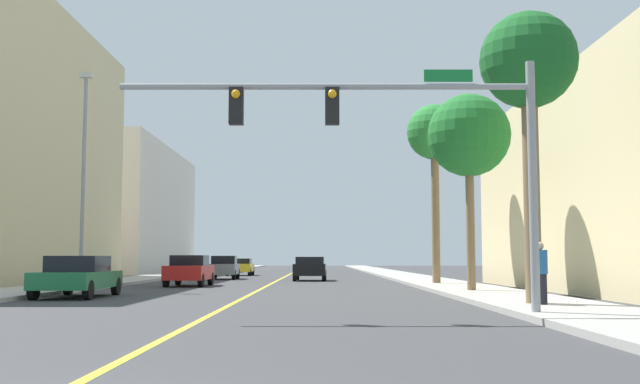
% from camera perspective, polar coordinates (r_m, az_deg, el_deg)
% --- Properties ---
extents(ground, '(192.00, 192.00, 0.00)m').
position_cam_1_polar(ground, '(47.67, -3.11, -6.66)').
color(ground, '#38383A').
extents(sidewalk_left, '(3.31, 168.00, 0.15)m').
position_cam_1_polar(sidewalk_left, '(48.88, -13.27, -6.40)').
color(sidewalk_left, '#B2ADA3').
rests_on(sidewalk_left, ground).
extents(sidewalk_right, '(3.31, 168.00, 0.15)m').
position_cam_1_polar(sidewalk_right, '(47.97, 7.25, -6.52)').
color(sidewalk_right, '#9E9B93').
rests_on(sidewalk_right, ground).
extents(lane_marking_center, '(0.16, 144.00, 0.01)m').
position_cam_1_polar(lane_marking_center, '(47.66, -3.11, -6.65)').
color(lane_marking_center, yellow).
rests_on(lane_marking_center, ground).
extents(building_left_far, '(16.41, 25.86, 11.80)m').
position_cam_1_polar(building_left_far, '(75.44, -17.30, -1.37)').
color(building_left_far, silver).
rests_on(building_left_far, ground).
extents(traffic_signal_mast, '(9.38, 0.36, 5.62)m').
position_cam_1_polar(traffic_signal_mast, '(17.03, 6.06, 4.70)').
color(traffic_signal_mast, gray).
rests_on(traffic_signal_mast, sidewalk_right).
extents(street_lamp, '(0.56, 0.28, 9.07)m').
position_cam_1_polar(street_lamp, '(33.27, -17.50, 1.72)').
color(street_lamp, gray).
rests_on(street_lamp, sidewalk_left).
extents(palm_near, '(2.63, 2.63, 7.85)m').
position_cam_1_polar(palm_near, '(21.36, 15.53, 9.08)').
color(palm_near, brown).
rests_on(palm_near, sidewalk_right).
extents(palm_mid, '(3.15, 3.15, 7.42)m').
position_cam_1_polar(palm_mid, '(29.20, 11.22, 4.12)').
color(palm_mid, brown).
rests_on(palm_mid, sidewalk_right).
extents(palm_far, '(2.73, 2.73, 8.76)m').
position_cam_1_polar(palm_far, '(37.51, 8.67, 4.24)').
color(palm_far, brown).
rests_on(palm_far, sidewalk_right).
extents(car_yellow, '(1.93, 3.91, 1.33)m').
position_cam_1_polar(car_yellow, '(59.44, -6.07, -5.63)').
color(car_yellow, gold).
rests_on(car_yellow, ground).
extents(car_red, '(1.88, 3.97, 1.48)m').
position_cam_1_polar(car_red, '(36.88, -9.88, -5.87)').
color(car_red, red).
rests_on(car_red, ground).
extents(car_green, '(2.00, 4.53, 1.41)m').
position_cam_1_polar(car_green, '(27.12, -17.90, -6.08)').
color(car_green, '#196638').
rests_on(car_green, ground).
extents(car_black, '(1.99, 3.96, 1.43)m').
position_cam_1_polar(car_black, '(45.37, -0.76, -5.80)').
color(car_black, black).
rests_on(car_black, ground).
extents(car_gray, '(1.82, 4.11, 1.50)m').
position_cam_1_polar(car_gray, '(49.05, -7.29, -5.69)').
color(car_gray, slate).
rests_on(car_gray, ground).
extents(pedestrian, '(0.38, 0.38, 1.60)m').
position_cam_1_polar(pedestrian, '(20.19, 16.36, -5.94)').
color(pedestrian, black).
rests_on(pedestrian, sidewalk_right).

